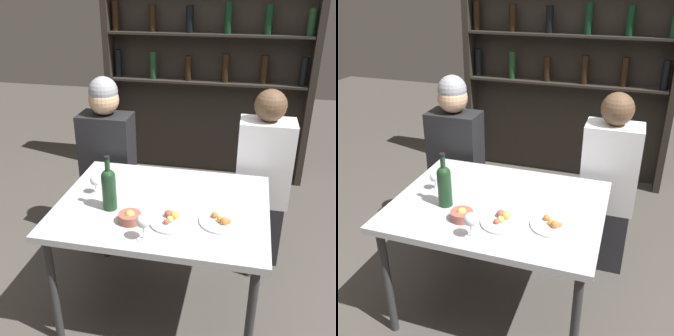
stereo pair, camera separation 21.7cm
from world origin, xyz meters
TOP-DOWN VIEW (x-y plane):
  - ground_plane at (0.00, 0.00)m, footprint 10.00×10.00m
  - dining_table at (0.00, 0.00)m, footprint 1.13×0.87m
  - wine_rack_wall at (-0.00, 1.91)m, footprint 1.94×0.21m
  - wine_bottle at (-0.26, -0.11)m, footprint 0.07×0.07m
  - wine_glass_0 at (-0.39, 0.03)m, footprint 0.06×0.06m
  - wine_glass_1 at (-0.02, -0.34)m, footprint 0.07×0.07m
  - food_plate_0 at (0.08, -0.17)m, footprint 0.22×0.22m
  - food_plate_1 at (0.33, -0.13)m, footprint 0.22×0.22m
  - snack_bowl at (-0.12, -0.21)m, footprint 0.11×0.11m
  - seated_person_left at (-0.54, 0.61)m, footprint 0.36×0.22m
  - seated_person_right at (0.54, 0.61)m, footprint 0.35×0.22m

SIDE VIEW (x-z plane):
  - ground_plane at x=0.00m, z-range 0.00..0.00m
  - seated_person_right at x=0.54m, z-range -0.03..1.19m
  - seated_person_left at x=-0.54m, z-range -0.01..1.24m
  - dining_table at x=0.00m, z-range 0.30..1.02m
  - food_plate_1 at x=0.33m, z-range 0.71..0.76m
  - food_plate_0 at x=0.08m, z-range 0.71..0.76m
  - snack_bowl at x=-0.12m, z-range 0.72..0.78m
  - wine_glass_0 at x=-0.39m, z-range 0.74..0.85m
  - wine_glass_1 at x=-0.02m, z-range 0.75..0.88m
  - wine_bottle at x=-0.26m, z-range 0.70..1.00m
  - wine_rack_wall at x=0.00m, z-range 0.05..2.12m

